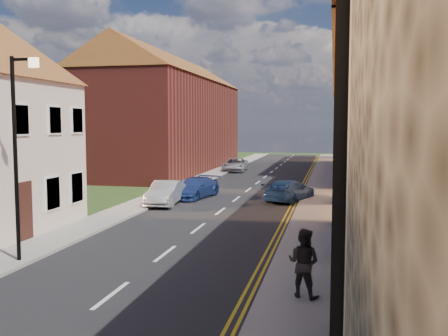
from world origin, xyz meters
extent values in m
cube|color=black|center=(0.00, 30.00, 0.01)|extent=(7.00, 90.00, 0.02)
cube|color=#9B948D|center=(-4.40, 30.00, 0.06)|extent=(1.80, 90.00, 0.12)
cube|color=#9B948D|center=(4.40, 30.00, 0.06)|extent=(1.80, 90.00, 0.12)
cube|color=beige|center=(9.30, 28.90, 3.00)|extent=(8.00, 5.80, 6.00)
cube|color=white|center=(9.30, 34.30, 3.00)|extent=(8.00, 5.00, 6.00)
cube|color=maroon|center=(9.30, 32.40, 8.20)|extent=(0.60, 0.60, 1.60)
cube|color=beige|center=(9.30, 39.70, 3.00)|extent=(8.00, 5.80, 6.00)
cube|color=maroon|center=(9.30, 37.40, 8.20)|extent=(0.60, 0.60, 1.60)
cube|color=beige|center=(9.30, 55.00, 4.00)|extent=(8.00, 24.00, 8.00)
cube|color=maroon|center=(-9.30, 50.00, 4.00)|extent=(8.00, 24.00, 8.00)
cylinder|color=black|center=(-3.90, 20.00, 3.12)|extent=(0.12, 0.12, 6.00)
cube|color=black|center=(-3.55, 20.00, 6.02)|extent=(0.70, 0.08, 0.08)
cube|color=#FFD899|center=(-3.20, 20.00, 5.92)|extent=(0.25, 0.15, 0.28)
imported|color=#9C9FA3|center=(-3.20, 31.36, 0.62)|extent=(1.57, 3.85, 1.24)
imported|color=navy|center=(-2.38, 34.00, 0.58)|extent=(2.41, 4.23, 1.16)
imported|color=#ADAEB5|center=(-3.20, 50.00, 0.59)|extent=(2.20, 4.37, 1.19)
imported|color=black|center=(4.59, 18.62, 0.93)|extent=(0.95, 0.85, 1.62)
imported|color=navy|center=(2.93, 34.00, 0.58)|extent=(2.86, 4.30, 1.16)
camera|label=1|loc=(5.22, 7.06, 4.17)|focal=40.00mm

